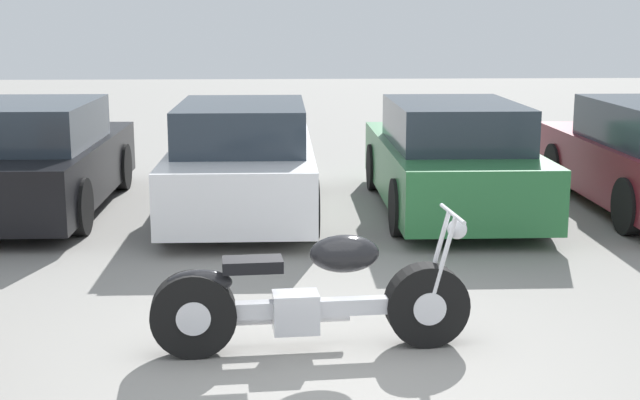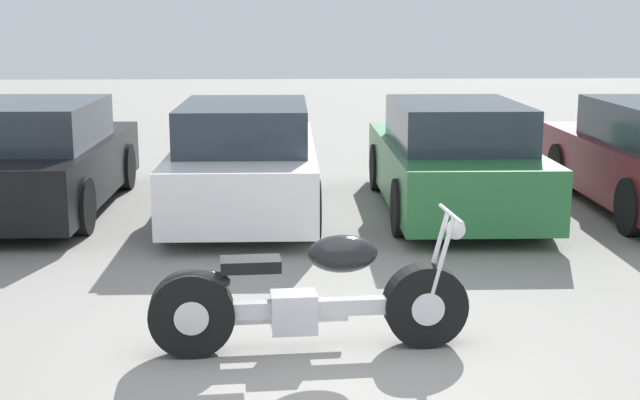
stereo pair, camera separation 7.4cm
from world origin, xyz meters
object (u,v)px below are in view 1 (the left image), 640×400
Objects in this scene: parked_car_black at (37,160)px; parked_car_green at (450,159)px; motorcycle at (308,297)px; parked_car_white at (243,161)px.

parked_car_black is 5.26m from parked_car_green.
motorcycle is at bearing -112.10° from parked_car_green.
motorcycle is 0.54× the size of parked_car_black.
parked_car_black and parked_car_green have the same top height.
parked_car_black is 2.64m from parked_car_white.
parked_car_white is 2.63m from parked_car_green.
motorcycle is 5.20m from parked_car_green.
motorcycle is 6.01m from parked_car_black.
parked_car_black reaches higher than motorcycle.
motorcycle is 0.54× the size of parked_car_green.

